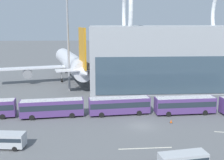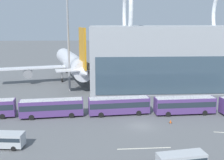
# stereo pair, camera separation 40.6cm
# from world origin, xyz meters

# --- Properties ---
(ground_plane) EXTENTS (440.00, 440.00, 0.00)m
(ground_plane) POSITION_xyz_m (0.00, 0.00, 0.00)
(ground_plane) COLOR slate
(airliner_at_gate_far) EXTENTS (45.29, 41.79, 16.02)m
(airliner_at_gate_far) POSITION_xyz_m (-14.47, 38.01, 5.47)
(airliner_at_gate_far) COLOR silver
(airliner_at_gate_far) RESTS_ON ground_plane
(shuttle_bus_2) EXTENTS (11.72, 3.74, 3.30)m
(shuttle_bus_2) POSITION_xyz_m (-15.78, 5.52, 1.93)
(shuttle_bus_2) COLOR #56387A
(shuttle_bus_2) RESTS_ON ground_plane
(shuttle_bus_3) EXTENTS (11.71, 3.65, 3.30)m
(shuttle_bus_3) POSITION_xyz_m (-3.24, 6.15, 1.93)
(shuttle_bus_3) COLOR #56387A
(shuttle_bus_3) RESTS_ON ground_plane
(shuttle_bus_4) EXTENTS (11.64, 3.18, 3.30)m
(shuttle_bus_4) POSITION_xyz_m (9.31, 5.71, 1.93)
(shuttle_bus_4) COLOR #56387A
(shuttle_bus_4) RESTS_ON ground_plane
(service_van_foreground) EXTENTS (5.24, 2.63, 2.19)m
(service_van_foreground) POSITION_xyz_m (-20.27, -7.28, 1.30)
(service_van_foreground) COLOR #B2B7BC
(service_van_foreground) RESTS_ON ground_plane
(service_van_crossing) EXTENTS (6.04, 2.84, 2.15)m
(service_van_crossing) POSITION_xyz_m (2.50, -14.68, 1.27)
(service_van_crossing) COLOR #B2B7BC
(service_van_crossing) RESTS_ON ground_plane
(floodlight_mast) EXTENTS (2.04, 2.04, 28.57)m
(floodlight_mast) POSITION_xyz_m (-14.30, 25.68, 17.15)
(floodlight_mast) COLOR gray
(floodlight_mast) RESTS_ON ground_plane
(lane_stripe_2) EXTENTS (7.62, 0.39, 0.01)m
(lane_stripe_2) POSITION_xyz_m (-0.90, -8.62, 0.00)
(lane_stripe_2) COLOR silver
(lane_stripe_2) RESTS_ON ground_plane
(traffic_cone_0) EXTENTS (0.50, 0.50, 0.61)m
(traffic_cone_0) POSITION_xyz_m (5.42, 1.07, 0.30)
(traffic_cone_0) COLOR black
(traffic_cone_0) RESTS_ON ground_plane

